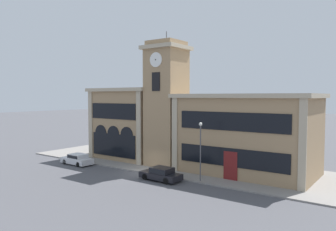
% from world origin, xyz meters
% --- Properties ---
extents(ground_plane, '(300.00, 300.00, 0.00)m').
position_xyz_m(ground_plane, '(0.00, 0.00, 0.00)').
color(ground_plane, '#4C4C51').
extents(sidewalk_kerb, '(42.00, 12.79, 0.15)m').
position_xyz_m(sidewalk_kerb, '(0.00, 6.39, 0.07)').
color(sidewalk_kerb, gray).
rests_on(sidewalk_kerb, ground_plane).
extents(clock_tower, '(4.84, 4.84, 16.63)m').
position_xyz_m(clock_tower, '(-0.00, 4.80, 7.76)').
color(clock_tower, '#9E7F5B').
rests_on(clock_tower, ground_plane).
extents(town_hall_left_wing, '(10.32, 8.75, 9.81)m').
position_xyz_m(town_hall_left_wing, '(-7.18, 6.73, 4.93)').
color(town_hall_left_wing, '#9E7F5B').
rests_on(town_hall_left_wing, ground_plane).
extents(town_hall_right_wing, '(15.33, 8.75, 8.98)m').
position_xyz_m(town_hall_right_wing, '(9.68, 6.74, 4.52)').
color(town_hall_right_wing, '#9E7F5B').
rests_on(town_hall_right_wing, ground_plane).
extents(parked_car_near, '(4.48, 2.00, 1.37)m').
position_xyz_m(parked_car_near, '(-9.63, -1.28, 0.72)').
color(parked_car_near, silver).
rests_on(parked_car_near, ground_plane).
extents(parked_car_mid, '(4.50, 1.98, 1.39)m').
position_xyz_m(parked_car_mid, '(3.77, -1.28, 0.73)').
color(parked_car_mid, black).
rests_on(parked_car_mid, ground_plane).
extents(street_lamp, '(0.36, 0.36, 5.94)m').
position_xyz_m(street_lamp, '(7.39, 0.51, 4.03)').
color(street_lamp, '#4C4C51').
rests_on(street_lamp, sidewalk_kerb).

